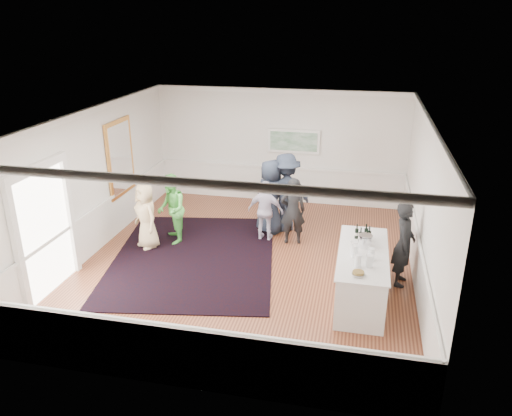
% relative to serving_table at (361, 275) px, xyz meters
% --- Properties ---
extents(floor, '(8.00, 8.00, 0.00)m').
position_rel_serving_table_xyz_m(floor, '(-2.43, 0.96, -0.49)').
color(floor, brown).
rests_on(floor, ground).
extents(ceiling, '(7.00, 8.00, 0.02)m').
position_rel_serving_table_xyz_m(ceiling, '(-2.43, 0.96, 2.71)').
color(ceiling, white).
rests_on(ceiling, wall_back).
extents(wall_left, '(0.02, 8.00, 3.20)m').
position_rel_serving_table_xyz_m(wall_left, '(-5.93, 0.96, 1.11)').
color(wall_left, white).
rests_on(wall_left, floor).
extents(wall_right, '(0.02, 8.00, 3.20)m').
position_rel_serving_table_xyz_m(wall_right, '(1.07, 0.96, 1.11)').
color(wall_right, white).
rests_on(wall_right, floor).
extents(wall_back, '(7.00, 0.02, 3.20)m').
position_rel_serving_table_xyz_m(wall_back, '(-2.43, 4.96, 1.11)').
color(wall_back, white).
rests_on(wall_back, floor).
extents(wall_front, '(7.00, 0.02, 3.20)m').
position_rel_serving_table_xyz_m(wall_front, '(-2.43, -3.04, 1.11)').
color(wall_front, white).
rests_on(wall_front, floor).
extents(wainscoting, '(7.00, 8.00, 1.00)m').
position_rel_serving_table_xyz_m(wainscoting, '(-2.43, 0.96, 0.01)').
color(wainscoting, white).
rests_on(wainscoting, floor).
extents(mirror, '(0.05, 1.25, 1.85)m').
position_rel_serving_table_xyz_m(mirror, '(-5.88, 2.26, 1.31)').
color(mirror, gold).
rests_on(mirror, wall_left).
extents(doorway, '(0.10, 1.78, 2.56)m').
position_rel_serving_table_xyz_m(doorway, '(-5.87, -0.94, 0.93)').
color(doorway, white).
rests_on(doorway, wall_left).
extents(landscape_painting, '(1.44, 0.06, 0.66)m').
position_rel_serving_table_xyz_m(landscape_painting, '(-2.03, 4.91, 1.29)').
color(landscape_painting, white).
rests_on(landscape_painting, wall_back).
extents(area_rug, '(4.18, 5.07, 0.02)m').
position_rel_serving_table_xyz_m(area_rug, '(-3.64, 0.93, -0.48)').
color(area_rug, black).
rests_on(area_rug, floor).
extents(serving_table, '(0.91, 2.39, 0.97)m').
position_rel_serving_table_xyz_m(serving_table, '(0.00, 0.00, 0.00)').
color(serving_table, silver).
rests_on(serving_table, floor).
extents(bartender, '(0.49, 0.68, 1.73)m').
position_rel_serving_table_xyz_m(bartender, '(0.77, 0.76, 0.37)').
color(bartender, black).
rests_on(bartender, floor).
extents(guest_tan, '(0.90, 0.86, 1.55)m').
position_rel_serving_table_xyz_m(guest_tan, '(-4.85, 1.25, 0.29)').
color(guest_tan, tan).
rests_on(guest_tan, floor).
extents(guest_green, '(0.92, 1.00, 1.65)m').
position_rel_serving_table_xyz_m(guest_green, '(-4.39, 1.64, 0.34)').
color(guest_green, '#5AC950').
rests_on(guest_green, floor).
extents(guest_lilac, '(0.88, 0.42, 1.46)m').
position_rel_serving_table_xyz_m(guest_lilac, '(-2.27, 2.23, 0.24)').
color(guest_lilac, silver).
rests_on(guest_lilac, floor).
extents(guest_dark_a, '(1.45, 1.28, 1.95)m').
position_rel_serving_table_xyz_m(guest_dark_a, '(-1.91, 2.92, 0.49)').
color(guest_dark_a, '#222A39').
rests_on(guest_dark_a, floor).
extents(guest_dark_b, '(0.66, 0.50, 1.61)m').
position_rel_serving_table_xyz_m(guest_dark_b, '(-1.62, 2.18, 0.31)').
color(guest_dark_b, black).
rests_on(guest_dark_b, floor).
extents(guest_navy, '(1.06, 0.93, 1.83)m').
position_rel_serving_table_xyz_m(guest_navy, '(-2.25, 2.71, 0.43)').
color(guest_navy, '#222A39').
rests_on(guest_navy, floor).
extents(wine_bottles, '(0.31, 0.28, 0.31)m').
position_rel_serving_table_xyz_m(wine_bottles, '(-0.01, 0.54, 0.64)').
color(wine_bottles, black).
rests_on(wine_bottles, serving_table).
extents(juice_pitchers, '(0.42, 0.62, 0.24)m').
position_rel_serving_table_xyz_m(juice_pitchers, '(-0.04, -0.35, 0.60)').
color(juice_pitchers, '#60B23F').
rests_on(juice_pitchers, serving_table).
extents(ice_bucket, '(0.26, 0.26, 0.25)m').
position_rel_serving_table_xyz_m(ice_bucket, '(0.02, 0.23, 0.60)').
color(ice_bucket, silver).
rests_on(ice_bucket, serving_table).
extents(nut_bowl, '(0.23, 0.23, 0.08)m').
position_rel_serving_table_xyz_m(nut_bowl, '(-0.07, -0.92, 0.52)').
color(nut_bowl, white).
rests_on(nut_bowl, serving_table).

